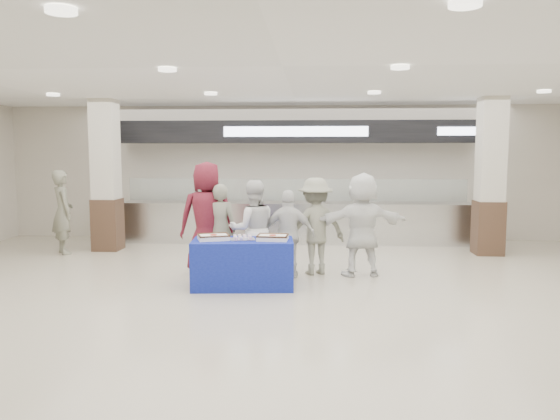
# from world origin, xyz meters

# --- Properties ---
(ground) EXTENTS (14.00, 14.00, 0.00)m
(ground) POSITION_xyz_m (0.00, 0.00, 0.00)
(ground) COLOR beige
(ground) RESTS_ON ground
(serving_line) EXTENTS (8.70, 0.85, 2.80)m
(serving_line) POSITION_xyz_m (0.00, 5.40, 1.16)
(serving_line) COLOR silver
(serving_line) RESTS_ON ground
(column_left) EXTENTS (0.55, 0.55, 3.20)m
(column_left) POSITION_xyz_m (-4.00, 4.20, 1.53)
(column_left) COLOR #3A261A
(column_left) RESTS_ON ground
(column_right) EXTENTS (0.55, 0.55, 3.20)m
(column_right) POSITION_xyz_m (4.00, 4.20, 1.53)
(column_right) COLOR #3A261A
(column_right) RESTS_ON ground
(display_table) EXTENTS (1.61, 0.90, 0.75)m
(display_table) POSITION_xyz_m (-0.68, 1.14, 0.38)
(display_table) COLOR #162799
(display_table) RESTS_ON ground
(sheet_cake_left) EXTENTS (0.56, 0.49, 0.10)m
(sheet_cake_left) POSITION_xyz_m (-1.13, 1.11, 0.80)
(sheet_cake_left) COLOR white
(sheet_cake_left) RESTS_ON display_table
(sheet_cake_right) EXTENTS (0.48, 0.38, 0.10)m
(sheet_cake_right) POSITION_xyz_m (-0.21, 1.13, 0.80)
(sheet_cake_right) COLOR white
(sheet_cake_right) RESTS_ON display_table
(cupcake_tray) EXTENTS (0.43, 0.36, 0.06)m
(cupcake_tray) POSITION_xyz_m (-0.68, 1.16, 0.78)
(cupcake_tray) COLOR #B2B2B7
(cupcake_tray) RESTS_ON display_table
(civilian_maroon) EXTENTS (1.07, 0.82, 1.94)m
(civilian_maroon) POSITION_xyz_m (-1.42, 2.13, 0.97)
(civilian_maroon) COLOR maroon
(civilian_maroon) RESTS_ON ground
(soldier_a) EXTENTS (0.60, 0.42, 1.57)m
(soldier_a) POSITION_xyz_m (-1.19, 2.05, 0.78)
(soldier_a) COLOR slate
(soldier_a) RESTS_ON ground
(chef_tall) EXTENTS (0.92, 0.79, 1.64)m
(chef_tall) POSITION_xyz_m (-0.59, 1.78, 0.82)
(chef_tall) COLOR silver
(chef_tall) RESTS_ON ground
(chef_short) EXTENTS (0.88, 0.39, 1.48)m
(chef_short) POSITION_xyz_m (0.01, 1.86, 0.74)
(chef_short) COLOR silver
(chef_short) RESTS_ON ground
(soldier_b) EXTENTS (1.22, 0.94, 1.67)m
(soldier_b) POSITION_xyz_m (0.45, 2.15, 0.83)
(soldier_b) COLOR slate
(soldier_b) RESTS_ON ground
(civilian_white) EXTENTS (1.70, 0.81, 1.76)m
(civilian_white) POSITION_xyz_m (1.23, 2.06, 0.88)
(civilian_white) COLOR white
(civilian_white) RESTS_ON ground
(soldier_bg) EXTENTS (0.72, 0.75, 1.74)m
(soldier_bg) POSITION_xyz_m (-4.76, 3.73, 0.87)
(soldier_bg) COLOR slate
(soldier_bg) RESTS_ON ground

